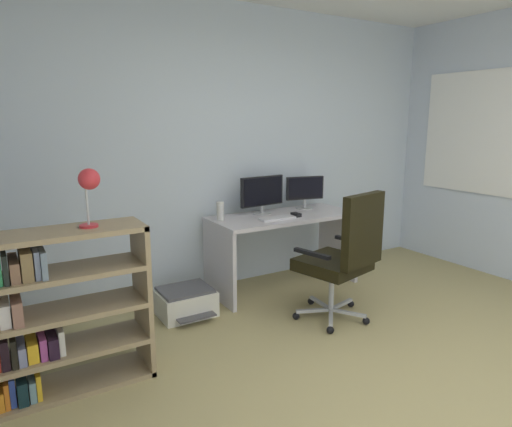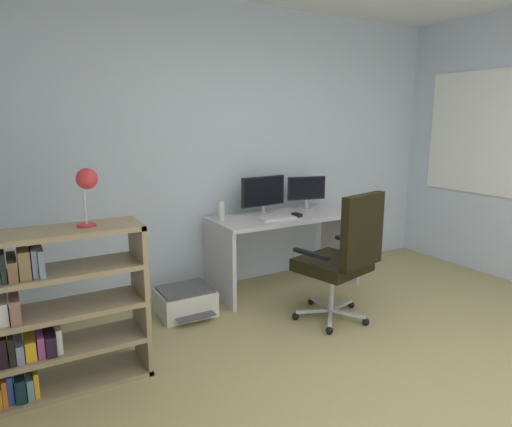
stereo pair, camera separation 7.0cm
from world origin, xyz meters
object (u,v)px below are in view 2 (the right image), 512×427
object	(u,v)px
keyboard	(278,218)
bookshelf	(49,314)
desk_lamp	(87,183)
monitor_secondary	(307,190)
computer_mouse	(297,215)
desktop_speaker	(221,211)
monitor_main	(263,193)
office_chair	(344,254)
desk	(285,234)
printer	(186,301)

from	to	relation	value
keyboard	bookshelf	xyz separation A→B (m)	(-2.02, -0.61, -0.25)
keyboard	desk_lamp	xyz separation A→B (m)	(-1.74, -0.61, 0.52)
monitor_secondary	computer_mouse	size ratio (longest dim) A/B	4.01
keyboard	computer_mouse	size ratio (longest dim) A/B	3.40
monitor_secondary	desktop_speaker	distance (m)	1.00
bookshelf	desk_lamp	distance (m)	0.82
monitor_secondary	desk_lamp	xyz separation A→B (m)	(-2.27, -0.88, 0.34)
monitor_main	office_chair	size ratio (longest dim) A/B	0.45
monitor_main	desktop_speaker	size ratio (longest dim) A/B	2.86
monitor_secondary	bookshelf	xyz separation A→B (m)	(-2.55, -0.88, -0.43)
monitor_secondary	keyboard	world-z (taller)	monitor_secondary
desk	bookshelf	xyz separation A→B (m)	(-2.18, -0.74, -0.05)
monitor_secondary	bookshelf	size ratio (longest dim) A/B	0.40
monitor_main	desktop_speaker	xyz separation A→B (m)	(-0.48, -0.05, -0.12)
desktop_speaker	desk_lamp	world-z (taller)	desk_lamp
monitor_main	monitor_secondary	xyz separation A→B (m)	(0.52, 0.00, -0.02)
monitor_main	printer	xyz separation A→B (m)	(-0.93, -0.26, -0.83)
computer_mouse	desktop_speaker	size ratio (longest dim) A/B	0.59
office_chair	bookshelf	bearing A→B (deg)	175.60
monitor_main	desk_lamp	bearing A→B (deg)	-153.27
monitor_main	computer_mouse	size ratio (longest dim) A/B	4.86
desktop_speaker	office_chair	size ratio (longest dim) A/B	0.16
desk_lamp	printer	bearing A→B (deg)	37.02
printer	monitor_main	bearing A→B (deg)	15.67
monitor_secondary	desktop_speaker	size ratio (longest dim) A/B	2.36
office_chair	bookshelf	xyz separation A→B (m)	(-2.15, 0.17, -0.09)
computer_mouse	printer	world-z (taller)	computer_mouse
monitor_secondary	bookshelf	distance (m)	2.73
office_chair	desk_lamp	world-z (taller)	desk_lamp
monitor_secondary	office_chair	xyz separation A→B (m)	(-0.40, -1.05, -0.35)
keyboard	printer	distance (m)	1.11
computer_mouse	monitor_main	bearing A→B (deg)	127.61
office_chair	computer_mouse	bearing A→B (deg)	83.44
keyboard	desktop_speaker	xyz separation A→B (m)	(-0.47, 0.23, 0.07)
monitor_main	monitor_secondary	world-z (taller)	monitor_main
bookshelf	desk	bearing A→B (deg)	18.69
monitor_secondary	computer_mouse	xyz separation A→B (m)	(-0.31, -0.27, -0.18)
monitor_secondary	keyboard	size ratio (longest dim) A/B	1.18
office_chair	keyboard	bearing A→B (deg)	99.67
bookshelf	desktop_speaker	bearing A→B (deg)	28.37
monitor_secondary	office_chair	world-z (taller)	office_chair
bookshelf	printer	size ratio (longest dim) A/B	2.15
computer_mouse	office_chair	size ratio (longest dim) A/B	0.09
desktop_speaker	bookshelf	xyz separation A→B (m)	(-1.55, -0.84, -0.32)
desk	bookshelf	world-z (taller)	bookshelf
desktop_speaker	desk_lamp	xyz separation A→B (m)	(-1.28, -0.84, 0.45)
keyboard	office_chair	xyz separation A→B (m)	(0.13, -0.77, -0.16)
printer	desk	bearing A→B (deg)	6.09
monitor_secondary	bookshelf	world-z (taller)	monitor_secondary
keyboard	monitor_main	bearing A→B (deg)	90.65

